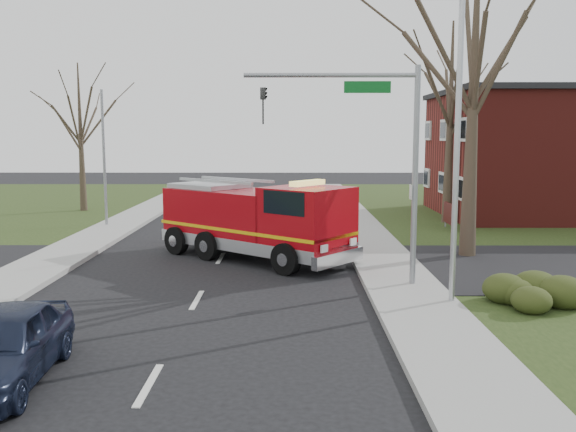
{
  "coord_description": "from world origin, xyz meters",
  "views": [
    {
      "loc": [
        2.7,
        -17.06,
        4.73
      ],
      "look_at": [
        2.62,
        3.42,
        2.0
      ],
      "focal_mm": 38.0,
      "sensor_mm": 36.0,
      "label": 1
    }
  ],
  "objects": [
    {
      "name": "fire_engine",
      "position": [
        1.41,
        5.85,
        1.43
      ],
      "size": [
        7.7,
        7.03,
        3.15
      ],
      "rotation": [
        0.0,
        0.0,
        0.88
      ],
      "color": "#9A070E",
      "rests_on": "ground"
    },
    {
      "name": "parked_car_maroon",
      "position": [
        -2.8,
        -5.86,
        0.74
      ],
      "size": [
        1.99,
        4.41,
        1.47
      ],
      "primitive_type": "imported",
      "rotation": [
        0.0,
        0.0,
        0.06
      ],
      "color": "#161D31",
      "rests_on": "ground"
    },
    {
      "name": "traffic_signal_mast",
      "position": [
        5.21,
        1.5,
        4.71
      ],
      "size": [
        5.29,
        0.18,
        6.8
      ],
      "color": "gray",
      "rests_on": "ground"
    },
    {
      "name": "bare_tree_far",
      "position": [
        11.0,
        15.0,
        6.49
      ],
      "size": [
        5.25,
        5.25,
        10.5
      ],
      "color": "#372920",
      "rests_on": "ground"
    },
    {
      "name": "bare_tree_left",
      "position": [
        -10.0,
        20.0,
        5.56
      ],
      "size": [
        4.5,
        4.5,
        9.0
      ],
      "color": "#372920",
      "rests_on": "ground"
    },
    {
      "name": "bare_tree_near",
      "position": [
        9.5,
        6.0,
        7.41
      ],
      "size": [
        6.0,
        6.0,
        12.0
      ],
      "color": "#372920",
      "rests_on": "ground"
    },
    {
      "name": "ground",
      "position": [
        0.0,
        0.0,
        0.0
      ],
      "size": [
        120.0,
        120.0,
        0.0
      ],
      "primitive_type": "plane",
      "color": "black",
      "rests_on": "ground"
    },
    {
      "name": "hedge_corner",
      "position": [
        9.0,
        -1.0,
        0.58
      ],
      "size": [
        2.8,
        2.0,
        0.9
      ],
      "primitive_type": "ellipsoid",
      "color": "#263212",
      "rests_on": "lawn_right"
    },
    {
      "name": "utility_pole_far",
      "position": [
        -6.8,
        14.0,
        3.5
      ],
      "size": [
        0.14,
        0.14,
        7.0
      ],
      "primitive_type": "cylinder",
      "color": "gray",
      "rests_on": "ground"
    },
    {
      "name": "streetlight_pole",
      "position": [
        7.14,
        -0.5,
        4.55
      ],
      "size": [
        1.48,
        0.16,
        8.4
      ],
      "color": "#B7BABF",
      "rests_on": "ground"
    },
    {
      "name": "sidewalk_right",
      "position": [
        6.2,
        0.0,
        0.07
      ],
      "size": [
        2.4,
        80.0,
        0.15
      ],
      "primitive_type": "cube",
      "color": "gray",
      "rests_on": "ground"
    },
    {
      "name": "brick_building",
      "position": [
        19.0,
        18.0,
        3.66
      ],
      "size": [
        15.4,
        10.4,
        7.25
      ],
      "color": "maroon",
      "rests_on": "ground"
    },
    {
      "name": "health_center_sign",
      "position": [
        10.5,
        12.5,
        0.88
      ],
      "size": [
        0.12,
        2.0,
        1.4
      ],
      "color": "#41100F",
      "rests_on": "ground"
    }
  ]
}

